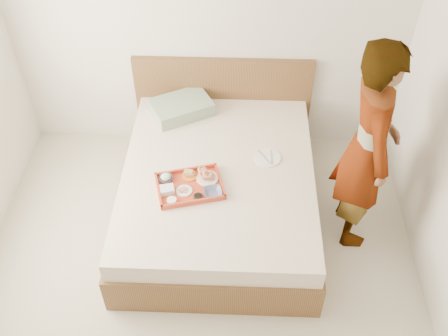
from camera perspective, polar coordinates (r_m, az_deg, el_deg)
The scene contains 16 objects.
ground at distance 4.03m, azimuth -3.21°, elevation -15.67°, with size 3.50×4.00×0.01m, color beige.
wall_back at distance 4.56m, azimuth -1.82°, elevation 15.79°, with size 3.50×0.01×2.60m, color silver.
bed at distance 4.40m, azimuth -0.60°, elevation -2.63°, with size 1.65×2.00×0.53m, color brown.
headboard at distance 4.98m, azimuth -0.09°, elevation 7.27°, with size 1.65×0.06×0.95m, color brown.
pillow at distance 4.74m, azimuth -4.70°, elevation 6.66°, with size 0.52×0.35×0.12m, color #A0B09B.
tray at distance 4.06m, azimuth -3.79°, elevation -1.98°, with size 0.51×0.37×0.05m, color red.
prawn_plate at distance 4.12m, azimuth -1.84°, elevation -1.14°, with size 0.17×0.17×0.01m, color white.
navy_bowl_big at distance 4.00m, azimuth -1.23°, elevation -2.70°, with size 0.14×0.14×0.04m, color #1E2450.
sauce_dish at distance 3.97m, azimuth -2.86°, elevation -3.21°, with size 0.07×0.07×0.03m, color black.
meat_plate at distance 4.04m, azimuth -4.40°, elevation -2.51°, with size 0.13×0.13×0.01m, color white.
bread_plate at distance 4.15m, azimuth -3.81°, elevation -0.86°, with size 0.12×0.12×0.01m, color orange.
salad_bowl at distance 4.12m, azimuth -6.40°, elevation -1.15°, with size 0.11×0.11×0.03m, color #1E2450.
plastic_tub at distance 4.03m, azimuth -6.27°, elevation -2.39°, with size 0.11×0.09×0.05m, color silver.
cheese_round at distance 3.96m, azimuth -5.77°, elevation -3.59°, with size 0.07×0.07×0.03m, color white.
dinner_plate at distance 4.32m, azimuth 4.81°, elevation 1.12°, with size 0.22×0.22×0.01m, color white.
person at distance 3.99m, azimuth 15.49°, elevation 2.14°, with size 0.66×0.43×1.81m, color white.
Camera 1 is at (0.30, -1.98, 3.50)m, focal length 41.61 mm.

